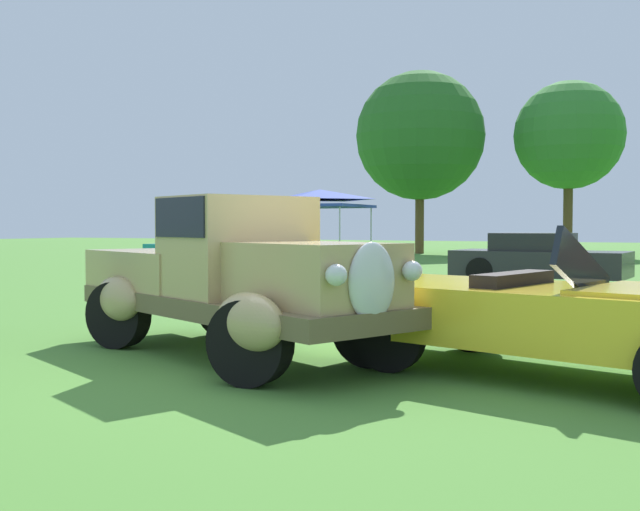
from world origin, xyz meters
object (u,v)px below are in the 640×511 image
Objects in this scene: show_car_charcoal at (538,259)px; feature_pickup_truck at (234,275)px; neighbor_convertible at (567,315)px; canopy_tent_left_field at (320,197)px; show_car_teal at (208,251)px.

feature_pickup_truck is at bearing -96.11° from show_car_charcoal.
feature_pickup_truck is at bearing -174.94° from neighbor_convertible.
neighbor_convertible is 1.44× the size of canopy_tent_left_field.
feature_pickup_truck is 16.17m from show_car_teal.
neighbor_convertible is (3.37, 0.30, -0.29)m from feature_pickup_truck.
neighbor_convertible is at bearing -45.74° from show_car_teal.
canopy_tent_left_field reaches higher than feature_pickup_truck.
show_car_charcoal is (10.49, -1.73, -0.00)m from show_car_teal.
show_car_teal is 1.39× the size of canopy_tent_left_field.
canopy_tent_left_field is at bearing 112.88° from feature_pickup_truck.
canopy_tent_left_field reaches higher than show_car_teal.
show_car_charcoal is (-2.14, 11.23, 0.02)m from neighbor_convertible.
show_car_teal is at bearing 134.26° from neighbor_convertible.
canopy_tent_left_field is (-10.99, 17.75, 1.84)m from neighbor_convertible.
neighbor_convertible is 11.43m from show_car_charcoal.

